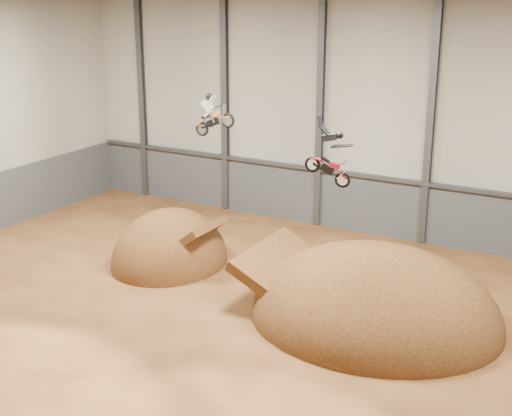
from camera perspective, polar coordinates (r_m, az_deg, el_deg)
The scene contains 12 objects.
floor at distance 31.13m, azimuth -1.01°, elevation -9.97°, with size 40.00×40.00×0.00m, color #4E2C14.
back_wall at distance 41.90m, azimuth 9.45°, elevation 7.16°, with size 40.00×0.10×14.00m, color #B1AE9D.
lower_band_back at distance 43.04m, azimuth 9.05°, elevation 0.25°, with size 39.80×0.18×3.50m, color #4B4E52.
steel_rail at distance 42.41m, azimuth 9.10°, elevation 2.52°, with size 39.80×0.35×0.20m, color #47494F.
steel_column_0 at distance 49.85m, azimuth -9.10°, elevation 8.81°, with size 0.40×0.36×13.90m, color #47494F.
steel_column_1 at distance 46.05m, azimuth -2.50°, elevation 8.30°, with size 0.40×0.36×13.90m, color #47494F.
steel_column_2 at distance 42.95m, azimuth 5.15°, elevation 7.58°, with size 0.40×0.36×13.90m, color #47494F.
steel_column_3 at distance 40.71m, azimuth 13.77°, elevation 6.60°, with size 0.40×0.36×13.90m, color #47494F.
takeoff_ramp at distance 38.71m, azimuth -6.88°, elevation -4.39°, with size 5.93×6.84×5.93m, color #3A200E.
landing_ramp at distance 32.75m, azimuth 9.38°, elevation -8.75°, with size 11.37×10.06×6.56m, color #3A200E.
fmx_rider_a at distance 35.99m, azimuth -3.15°, elevation 7.77°, with size 2.35×0.89×2.12m, color #D3631C, non-canonical shape.
fmx_rider_b at distance 28.71m, azimuth 5.54°, elevation 4.54°, with size 2.67×0.76×2.29m, color red, non-canonical shape.
Camera 1 is at (14.03, -23.79, 14.36)m, focal length 50.00 mm.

